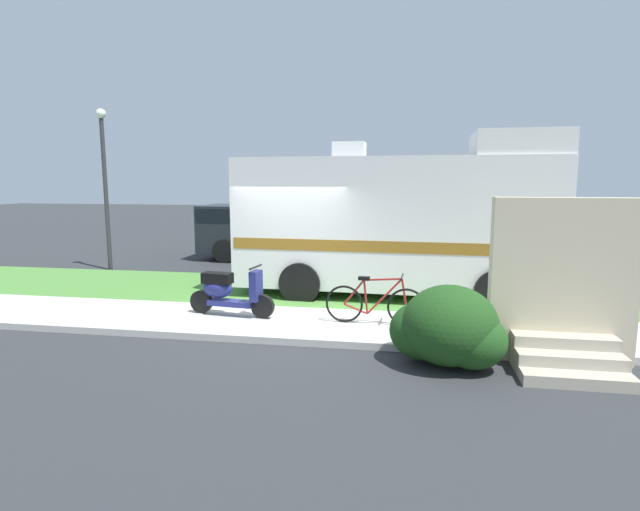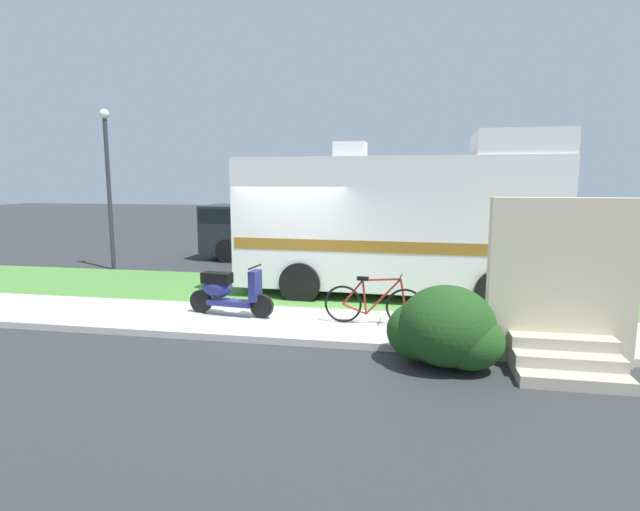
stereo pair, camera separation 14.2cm
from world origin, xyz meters
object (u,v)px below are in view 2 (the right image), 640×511
object	(u,v)px
scooter	(227,291)
street_lamp_post	(108,175)
motorhome_rv	(399,221)
bottle_spare	(585,328)
bicycle	(374,303)
pickup_truck_near	(268,230)
pickup_truck_far	(456,224)
bottle_green	(530,336)

from	to	relation	value
scooter	street_lamp_post	bearing A→B (deg)	139.13
motorhome_rv	bottle_spare	distance (m)	4.45
bicycle	bottle_spare	world-z (taller)	bicycle
pickup_truck_near	pickup_truck_far	world-z (taller)	pickup_truck_far
motorhome_rv	bottle_spare	bearing A→B (deg)	-41.56
bottle_green	street_lamp_post	distance (m)	12.10
motorhome_rv	pickup_truck_far	xyz separation A→B (m)	(1.91, 8.29, -0.74)
bicycle	bottle_green	xyz separation A→B (m)	(2.48, -0.59, -0.26)
motorhome_rv	bottle_green	bearing A→B (deg)	-57.82
pickup_truck_near	pickup_truck_far	bearing A→B (deg)	29.29
scooter	street_lamp_post	xyz separation A→B (m)	(-5.33, 4.61, 2.20)
bicycle	bottle_green	bearing A→B (deg)	-13.30
motorhome_rv	pickup_truck_far	distance (m)	8.54
motorhome_rv	pickup_truck_near	bearing A→B (deg)	133.41
scooter	pickup_truck_near	bearing A→B (deg)	100.49
motorhome_rv	scooter	distance (m)	4.25
bottle_green	bottle_spare	world-z (taller)	bottle_green
scooter	pickup_truck_near	size ratio (longest dim) A/B	0.32
scooter	pickup_truck_far	size ratio (longest dim) A/B	0.33
bicycle	bottle_spare	size ratio (longest dim) A/B	7.05
bicycle	street_lamp_post	bearing A→B (deg)	149.56
pickup_truck_near	pickup_truck_far	distance (m)	7.31
bottle_spare	scooter	bearing A→B (deg)	179.13
bicycle	bottle_green	size ratio (longest dim) A/B	6.50
pickup_truck_far	street_lamp_post	bearing A→B (deg)	-148.39
motorhome_rv	street_lamp_post	xyz separation A→B (m)	(-8.42, 1.93, 1.05)
motorhome_rv	pickup_truck_near	size ratio (longest dim) A/B	1.32
scooter	bottle_spare	xyz separation A→B (m)	(6.22, -0.09, -0.35)
pickup_truck_near	bottle_spare	world-z (taller)	pickup_truck_near
pickup_truck_far	street_lamp_post	size ratio (longest dim) A/B	1.11
pickup_truck_near	bottle_spare	size ratio (longest dim) A/B	21.00
street_lamp_post	bicycle	bearing A→B (deg)	-30.44
pickup_truck_near	bottle_green	distance (m)	10.49
motorhome_rv	bottle_spare	size ratio (longest dim) A/B	27.79
pickup_truck_far	street_lamp_post	xyz separation A→B (m)	(-10.33, -6.36, 1.80)
motorhome_rv	bottle_spare	world-z (taller)	motorhome_rv
motorhome_rv	scooter	size ratio (longest dim) A/B	4.08
scooter	bottle_spare	bearing A→B (deg)	-0.87
motorhome_rv	pickup_truck_near	world-z (taller)	motorhome_rv
pickup_truck_far	bottle_spare	size ratio (longest dim) A/B	20.41
bottle_green	bicycle	bearing A→B (deg)	166.70
scooter	street_lamp_post	distance (m)	7.38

